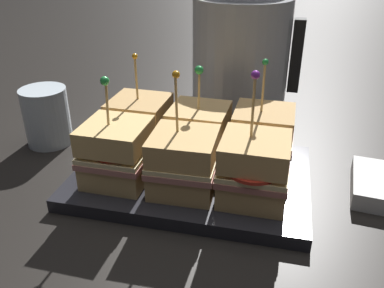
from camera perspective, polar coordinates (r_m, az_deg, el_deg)
ground_plane at (r=0.58m, az=0.00°, el=-5.33°), size 6.00×6.00×0.00m
serving_platter at (r=0.57m, az=0.00°, el=-4.58°), size 0.32×0.22×0.02m
sandwich_front_left at (r=0.54m, az=-10.48°, el=-1.21°), size 0.09×0.09×0.14m
sandwich_front_center at (r=0.51m, az=-1.37°, el=-2.54°), size 0.09×0.09×0.16m
sandwich_front_right at (r=0.50m, az=8.68°, el=-3.50°), size 0.09×0.09×0.16m
sandwich_back_left at (r=0.61m, az=-7.27°, el=2.67°), size 0.09×0.09×0.15m
sandwich_back_center at (r=0.59m, az=1.20°, el=1.62°), size 0.09×0.09×0.14m
sandwich_back_right at (r=0.58m, az=9.87°, el=0.93°), size 0.09×0.09×0.15m
kettle_steel at (r=0.77m, az=6.86°, el=12.15°), size 0.20×0.18×0.25m
drinking_glass at (r=0.71m, az=-19.72°, el=3.67°), size 0.07×0.07×0.09m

